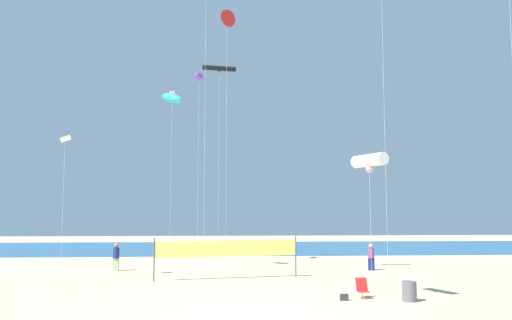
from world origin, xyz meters
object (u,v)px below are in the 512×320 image
Objects in this scene: beach_handbag at (344,297)px; kite_violet_inflatable at (199,77)px; kite_cyan_inflatable at (172,98)px; kite_red_delta at (227,20)px; kite_white_tube at (369,161)px; beachgoer_plum_shirt at (371,256)px; folding_beach_chair at (362,288)px; volleyball_net at (227,250)px; kite_black_tube at (219,69)px; trash_barrel at (409,291)px; kite_white_diamond at (65,140)px; beachgoer_navy_shirt at (116,256)px.

beach_handbag is 20.72m from kite_violet_inflatable.
kite_violet_inflatable reaches higher than kite_cyan_inflatable.
kite_cyan_inflatable is at bearing -116.52° from kite_violet_inflatable.
beach_handbag is at bearing -60.73° from kite_red_delta.
kite_red_delta is 6.19m from kite_cyan_inflatable.
kite_white_tube is at bearing -56.95° from kite_red_delta.
beachgoer_plum_shirt reaches higher than folding_beach_chair.
kite_cyan_inflatable reaches higher than volleyball_net.
trash_barrel is at bearing -62.82° from kite_black_tube.
kite_red_delta reaches higher than kite_white_diamond.
kite_black_tube reaches higher than volleyball_net.
kite_white_tube is (-3.24, -11.57, 5.18)m from beachgoer_plum_shirt.
beachgoer_plum_shirt is at bearing 0.86° from kite_cyan_inflatable.
beachgoer_plum_shirt is at bearing 74.34° from kite_white_tube.
volleyball_net is at bearing -143.53° from beachgoer_plum_shirt.
kite_cyan_inflatable is at bearing 116.12° from folding_beach_chair.
beachgoer_navy_shirt is at bearing -167.43° from beachgoer_plum_shirt.
kite_red_delta reaches higher than volleyball_net.
beach_handbag is 22.51m from kite_black_tube.
beachgoer_navy_shirt is 17.28m from folding_beach_chair.
kite_red_delta reaches higher than folding_beach_chair.
kite_black_tube is at bearing 55.68° from kite_violet_inflatable.
beach_handbag is 6.08m from kite_white_tube.
kite_cyan_inflatable is 1.84× the size of kite_white_tube.
kite_white_diamond is 1.29× the size of kite_white_tube.
beachgoer_plum_shirt is at bearing -14.51° from kite_violet_inflatable.
beach_handbag is 0.02× the size of kite_black_tube.
kite_violet_inflatable is at bearing 179.98° from beachgoer_plum_shirt.
kite_black_tube reaches higher than trash_barrel.
trash_barrel is 0.07× the size of kite_cyan_inflatable.
beachgoer_navy_shirt is 0.15× the size of kite_cyan_inflatable.
kite_black_tube reaches higher than beachgoer_navy_shirt.
beachgoer_plum_shirt is 1.96× the size of folding_beach_chair.
volleyball_net is at bearing 135.56° from trash_barrel.
kite_white_tube is at bearing -98.32° from folding_beach_chair.
folding_beach_chair is at bearing -66.79° from kite_black_tube.
kite_white_tube is at bearing -178.34° from trash_barrel.
kite_white_tube reaches higher than folding_beach_chair.
kite_violet_inflatable is at bearing 103.94° from folding_beach_chair.
beachgoer_navy_shirt is at bearing 160.85° from kite_red_delta.
kite_white_tube is at bearing -72.03° from beachgoer_navy_shirt.
beachgoer_plum_shirt is at bearing 12.14° from kite_white_diamond.
folding_beach_chair is at bearing 152.04° from trash_barrel.
kite_red_delta is at bearing 119.27° from beach_handbag.
beach_handbag is at bearing -55.22° from volleyball_net.
kite_white_tube reaches higher than beachgoer_navy_shirt.
volleyball_net reaches higher than beach_handbag.
kite_violet_inflatable reaches higher than volleyball_net.
kite_white_diamond is (-17.17, 7.49, 7.51)m from trash_barrel.
volleyball_net is 1.28× the size of kite_white_tube.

